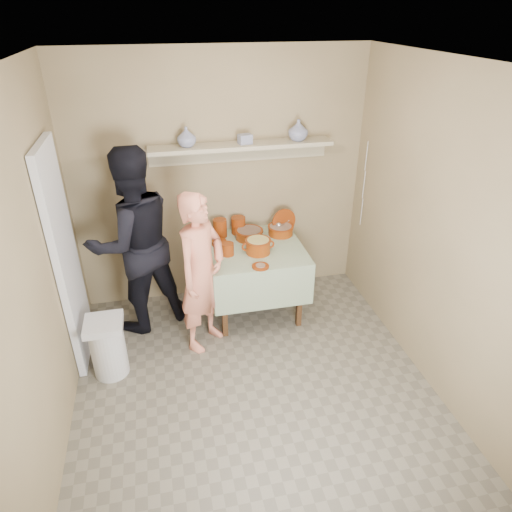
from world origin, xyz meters
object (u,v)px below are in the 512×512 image
object	(u,v)px
cazuela_rice	(258,245)
trash_bin	(108,347)
person_cook	(202,273)
person_helper	(134,242)
serving_table	(254,257)

from	to	relation	value
cazuela_rice	trash_bin	xyz separation A→B (m)	(-1.47, -0.54, -0.56)
person_cook	person_helper	distance (m)	0.76
person_helper	person_cook	bearing A→B (deg)	119.13
serving_table	trash_bin	world-z (taller)	serving_table
person_cook	person_helper	bearing A→B (deg)	95.64
cazuela_rice	trash_bin	distance (m)	1.66
person_helper	serving_table	xyz separation A→B (m)	(1.17, -0.03, -0.28)
cazuela_rice	serving_table	bearing A→B (deg)	94.13
person_cook	trash_bin	size ratio (longest dim) A/B	2.76
person_helper	serving_table	bearing A→B (deg)	155.59
person_helper	trash_bin	xyz separation A→B (m)	(-0.29, -0.70, -0.64)
cazuela_rice	trash_bin	size ratio (longest dim) A/B	0.59
person_cook	serving_table	bearing A→B (deg)	-10.15
person_helper	trash_bin	world-z (taller)	person_helper
person_helper	trash_bin	size ratio (longest dim) A/B	3.31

